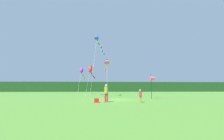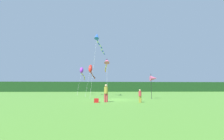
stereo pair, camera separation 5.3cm
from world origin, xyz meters
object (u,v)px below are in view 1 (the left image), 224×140
cooler_box (97,100)px  kite_purple (82,71)px  person_adult (106,92)px  person_child (140,95)px  kite_red (91,70)px  kite_rainbow (107,62)px  banner_flag_pole (154,78)px  kite_blue (98,40)px

cooler_box → kite_purple: 21.13m
person_adult → person_child: (3.30, -0.62, -0.28)m
cooler_box → kite_red: (-1.93, 15.56, 4.96)m
person_adult → kite_rainbow: kite_rainbow is taller
person_adult → banner_flag_pole: (6.35, 4.30, 1.68)m
cooler_box → kite_rainbow: kite_rainbow is taller
person_child → cooler_box: (-4.23, 0.23, -0.51)m
cooler_box → kite_rainbow: (1.23, 12.44, 6.00)m
banner_flag_pole → kite_rainbow: kite_rainbow is taller
person_adult → cooler_box: bearing=-157.8°
kite_rainbow → kite_purple: 9.46m
cooler_box → person_child: bearing=-3.2°
kite_rainbow → kite_red: (-3.16, 3.13, -1.04)m
kite_red → kite_blue: size_ratio=0.83×
kite_blue → kite_purple: size_ratio=1.13×
kite_purple → kite_rainbow: bearing=-53.8°
banner_flag_pole → kite_purple: 19.44m
banner_flag_pole → person_adult: bearing=-145.9°
cooler_box → banner_flag_pole: (7.28, 4.68, 2.47)m
kite_red → kite_blue: kite_blue is taller
kite_blue → kite_purple: (-3.99, 9.00, -4.63)m
cooler_box → kite_blue: kite_blue is taller
kite_rainbow → kite_blue: 4.29m
banner_flag_pole → kite_rainbow: bearing=128.0°
kite_rainbow → kite_red: 4.56m
kite_rainbow → kite_purple: kite_rainbow is taller
cooler_box → kite_purple: size_ratio=0.05×
person_adult → kite_rainbow: bearing=88.6°
person_child → kite_red: 17.53m
banner_flag_pole → kite_purple: size_ratio=0.34×
person_adult → kite_rainbow: (0.29, 12.05, 5.22)m
person_adult → kite_red: size_ratio=0.20×
banner_flag_pole → kite_red: kite_red is taller
kite_rainbow → kite_red: bearing=135.3°
kite_purple → person_child: bearing=-67.1°
banner_flag_pole → kite_blue: kite_blue is taller
person_adult → kite_purple: (-5.27, 19.66, 4.33)m
banner_flag_pole → kite_purple: bearing=127.1°
person_adult → cooler_box: person_adult is taller
person_adult → banner_flag_pole: banner_flag_pole is taller
banner_flag_pole → kite_purple: kite_purple is taller
kite_blue → kite_red: bearing=109.3°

